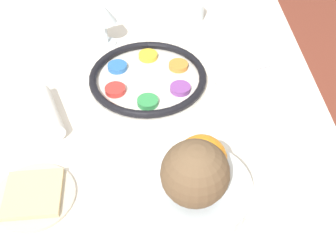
# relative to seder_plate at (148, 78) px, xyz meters

# --- Properties ---
(dining_table) EXTENTS (1.20, 1.00, 0.78)m
(dining_table) POSITION_rel_seder_plate_xyz_m (0.11, -0.05, -0.40)
(dining_table) COLOR silver
(dining_table) RESTS_ON ground_plane
(seder_plate) EXTENTS (0.31, 0.31, 0.03)m
(seder_plate) POSITION_rel_seder_plate_xyz_m (0.00, 0.00, 0.00)
(seder_plate) COLOR silver
(seder_plate) RESTS_ON dining_table
(wine_glass) EXTENTS (0.07, 0.07, 0.13)m
(wine_glass) POSITION_rel_seder_plate_xyz_m (-0.19, -0.12, 0.08)
(wine_glass) COLOR silver
(wine_glass) RESTS_ON dining_table
(fruit_stand) EXTENTS (0.20, 0.20, 0.10)m
(fruit_stand) POSITION_rel_seder_plate_xyz_m (0.41, 0.09, 0.06)
(fruit_stand) COLOR silver
(fruit_stand) RESTS_ON dining_table
(orange_fruit) EXTENTS (0.09, 0.09, 0.09)m
(orange_fruit) POSITION_rel_seder_plate_xyz_m (0.40, 0.10, 0.13)
(orange_fruit) COLOR orange
(orange_fruit) RESTS_ON fruit_stand
(coconut) EXTENTS (0.12, 0.12, 0.12)m
(coconut) POSITION_rel_seder_plate_xyz_m (0.43, 0.09, 0.14)
(coconut) COLOR brown
(coconut) RESTS_ON fruit_stand
(bread_plate) EXTENTS (0.17, 0.17, 0.02)m
(bread_plate) POSITION_rel_seder_plate_xyz_m (0.36, -0.23, -0.01)
(bread_plate) COLOR beige
(bread_plate) RESTS_ON dining_table
(napkin_roll) EXTENTS (0.17, 0.11, 0.05)m
(napkin_roll) POSITION_rel_seder_plate_xyz_m (0.14, -0.24, 0.01)
(napkin_roll) COLOR white
(napkin_roll) RESTS_ON dining_table
(cup_near) EXTENTS (0.08, 0.08, 0.06)m
(cup_near) POSITION_rel_seder_plate_xyz_m (-0.32, 0.14, 0.01)
(cup_near) COLOR silver
(cup_near) RESTS_ON dining_table
(fork_left) EXTENTS (0.07, 0.17, 0.01)m
(fork_left) POSITION_rel_seder_plate_xyz_m (-0.04, 0.27, -0.01)
(fork_left) COLOR silver
(fork_left) RESTS_ON dining_table
(fork_right) EXTENTS (0.08, 0.17, 0.01)m
(fork_right) POSITION_rel_seder_plate_xyz_m (-0.01, 0.27, -0.01)
(fork_right) COLOR silver
(fork_right) RESTS_ON dining_table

